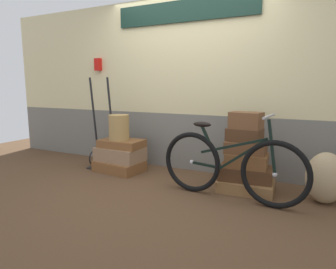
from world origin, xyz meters
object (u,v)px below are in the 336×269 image
object	(u,v)px
suitcase_6	(246,147)
burlap_sack	(325,178)
suitcase_0	(119,166)
suitcase_3	(246,186)
suitcase_1	(120,154)
suitcase_4	(246,173)
suitcase_5	(247,160)
luggage_trolley	(103,145)
suitcase_8	(246,120)
suitcase_7	(245,135)
bicycle	(230,166)
wicker_basket	(119,127)
suitcase_2	(122,143)

from	to	relation	value
suitcase_6	burlap_sack	xyz separation A→B (m)	(0.86, -0.02, -0.25)
suitcase_0	suitcase_3	xyz separation A→B (m)	(1.86, -0.01, -0.01)
suitcase_1	suitcase_4	distance (m)	1.85
suitcase_6	suitcase_1	bearing A→B (deg)	177.82
suitcase_5	luggage_trolley	distance (m)	2.21
suitcase_0	suitcase_1	world-z (taller)	suitcase_1
suitcase_8	suitcase_0	bearing A→B (deg)	-172.34
suitcase_6	suitcase_3	bearing A→B (deg)	-52.45
suitcase_3	burlap_sack	world-z (taller)	burlap_sack
suitcase_7	bicycle	world-z (taller)	bicycle
wicker_basket	suitcase_1	bearing A→B (deg)	99.02
suitcase_7	suitcase_4	bearing A→B (deg)	-24.92
suitcase_8	luggage_trolley	distance (m)	2.23
suitcase_4	burlap_sack	distance (m)	0.85
suitcase_1	suitcase_6	xyz separation A→B (m)	(1.84, -0.01, 0.27)
luggage_trolley	burlap_sack	bearing A→B (deg)	-1.20
suitcase_2	bicycle	distance (m)	1.77
luggage_trolley	burlap_sack	size ratio (longest dim) A/B	2.46
suitcase_5	suitcase_8	xyz separation A→B (m)	(-0.03, 0.01, 0.47)
suitcase_7	wicker_basket	distance (m)	1.81
suitcase_1	suitcase_8	bearing A→B (deg)	2.19
suitcase_0	suitcase_7	distance (m)	1.91
burlap_sack	suitcase_2	bearing A→B (deg)	179.09
suitcase_2	suitcase_3	size ratio (longest dim) A/B	0.97
suitcase_4	suitcase_5	bearing A→B (deg)	-22.36
suitcase_3	wicker_basket	bearing A→B (deg)	175.55
suitcase_3	suitcase_8	distance (m)	0.79
suitcase_6	suitcase_0	bearing A→B (deg)	178.82
suitcase_0	suitcase_8	bearing A→B (deg)	6.79
suitcase_0	suitcase_3	world-z (taller)	suitcase_0
suitcase_0	suitcase_6	distance (m)	1.89
suitcase_0	suitcase_8	world-z (taller)	suitcase_8
suitcase_5	luggage_trolley	size ratio (longest dim) A/B	0.35
suitcase_0	suitcase_5	world-z (taller)	suitcase_5
suitcase_1	burlap_sack	world-z (taller)	burlap_sack
suitcase_7	burlap_sack	distance (m)	0.97
suitcase_3	suitcase_7	bearing A→B (deg)	133.60
wicker_basket	suitcase_7	bearing A→B (deg)	0.71
luggage_trolley	bicycle	xyz separation A→B (m)	(2.10, -0.41, 0.02)
suitcase_0	wicker_basket	size ratio (longest dim) A/B	1.85
luggage_trolley	burlap_sack	world-z (taller)	luggage_trolley
bicycle	suitcase_5	bearing A→B (deg)	73.65
suitcase_1	suitcase_8	xyz separation A→B (m)	(1.83, -0.00, 0.60)
suitcase_2	bicycle	xyz separation A→B (m)	(1.73, -0.39, -0.03)
suitcase_7	bicycle	size ratio (longest dim) A/B	0.24
suitcase_4	suitcase_7	size ratio (longest dim) A/B	1.54
suitcase_3	burlap_sack	size ratio (longest dim) A/B	1.15
suitcase_8	wicker_basket	size ratio (longest dim) A/B	0.99
suitcase_6	bicycle	world-z (taller)	bicycle
suitcase_2	suitcase_5	distance (m)	1.83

